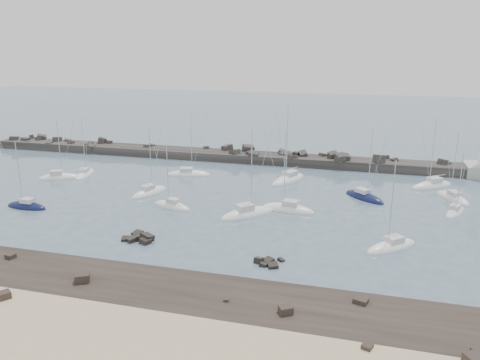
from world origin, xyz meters
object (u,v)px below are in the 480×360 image
sailboat_0 (59,178)px  sailboat_13 (432,186)px  sailboat_4 (189,175)px  sailboat_6 (288,180)px  sailboat_3 (150,193)px  sailboat_11 (391,247)px  sailboat_1 (85,175)px  sailboat_9 (288,210)px  sailboat_7 (247,214)px  sailboat_8 (364,198)px  sailboat_2 (27,207)px  sailboat_10 (453,198)px  sailboat_12 (455,212)px  sailboat_5 (172,207)px

sailboat_0 → sailboat_13: size_ratio=0.88×
sailboat_4 → sailboat_6: sailboat_6 is taller
sailboat_3 → sailboat_11: bearing=-18.0°
sailboat_0 → sailboat_1: sailboat_1 is taller
sailboat_3 → sailboat_9: 24.91m
sailboat_7 → sailboat_8: bearing=37.5°
sailboat_4 → sailboat_8: 34.57m
sailboat_8 → sailboat_0: bearing=-177.3°
sailboat_7 → sailboat_9: bearing=33.6°
sailboat_0 → sailboat_6: sailboat_6 is taller
sailboat_2 → sailboat_11: size_ratio=0.92×
sailboat_3 → sailboat_6: (22.13, 14.19, 0.01)m
sailboat_11 → sailboat_13: 31.21m
sailboat_8 → sailboat_1: bearing=179.2°
sailboat_1 → sailboat_10: size_ratio=1.00×
sailboat_7 → sailboat_4: bearing=131.4°
sailboat_9 → sailboat_10: sailboat_9 is taller
sailboat_6 → sailboat_12: size_ratio=1.49×
sailboat_13 → sailboat_7: bearing=-141.2°
sailboat_7 → sailboat_10: bearing=27.8°
sailboat_7 → sailboat_11: bearing=-18.2°
sailboat_1 → sailboat_3: size_ratio=0.96×
sailboat_9 → sailboat_11: 18.42m
sailboat_1 → sailboat_4: sailboat_4 is taller
sailboat_10 → sailboat_13: sailboat_13 is taller
sailboat_0 → sailboat_2: sailboat_0 is taller
sailboat_2 → sailboat_5: size_ratio=1.03×
sailboat_1 → sailboat_6: 40.41m
sailboat_0 → sailboat_10: 72.11m
sailboat_11 → sailboat_7: bearing=161.8°
sailboat_5 → sailboat_0: bearing=160.3°
sailboat_2 → sailboat_5: (22.29, 6.16, -0.00)m
sailboat_0 → sailboat_7: 41.70m
sailboat_12 → sailboat_2: bearing=-167.1°
sailboat_3 → sailboat_13: sailboat_13 is taller
sailboat_2 → sailboat_6: (37.76, 26.11, 0.01)m
sailboat_8 → sailboat_9: sailboat_9 is taller
sailboat_8 → sailboat_9: 14.79m
sailboat_8 → sailboat_11: bearing=-79.7°
sailboat_1 → sailboat_7: size_ratio=0.86×
sailboat_10 → sailboat_5: bearing=-159.7°
sailboat_10 → sailboat_13: (-2.49, 6.66, 0.02)m
sailboat_1 → sailboat_2: (2.13, -19.64, 0.01)m
sailboat_2 → sailboat_13: size_ratio=0.83×
sailboat_6 → sailboat_0: bearing=-167.1°
sailboat_6 → sailboat_9: 16.79m
sailboat_4 → sailboat_10: bearing=-3.1°
sailboat_3 → sailboat_10: sailboat_3 is taller
sailboat_0 → sailboat_3: bearing=-11.3°
sailboat_7 → sailboat_11: sailboat_7 is taller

